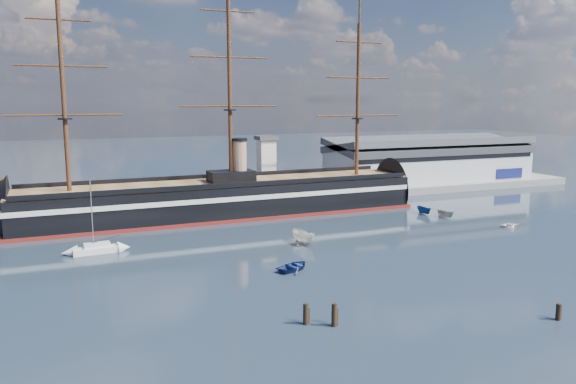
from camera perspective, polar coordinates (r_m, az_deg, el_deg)
name	(u,v)px	position (r m, az deg, el deg)	size (l,w,h in m)	color
ground	(309,230)	(113.26, 2.14, -3.91)	(600.00, 600.00, 0.00)	#1E2C3A
quay	(287,198)	(149.54, -0.06, -0.65)	(180.00, 18.00, 2.00)	slate
warehouse	(429,160)	(175.39, 14.13, 3.18)	(63.00, 21.00, 11.60)	#B7BABC
quay_tower	(266,164)	(142.87, -2.21, 2.83)	(5.00, 5.00, 15.00)	silver
warship	(215,199)	(126.39, -7.38, -0.72)	(113.01, 17.78, 53.94)	black
sailboat	(97,248)	(101.94, -18.83, -5.45)	(8.11, 2.91, 12.74)	white
motorboat_a	(304,244)	(102.64, 1.60, -5.31)	(7.56, 2.77, 3.02)	silver
motorboat_b	(294,270)	(87.45, 0.63, -7.92)	(3.72, 1.49, 1.73)	navy
motorboat_c	(445,218)	(130.04, 15.69, -2.52)	(5.07, 1.86, 2.03)	gray
motorboat_e	(511,227)	(124.82, 21.76, -3.34)	(2.71, 1.09, 1.27)	white
motorboat_f	(424,214)	(132.90, 13.66, -2.19)	(5.40, 1.98, 2.16)	navy
piling_near_left	(334,326)	(67.09, 4.70, -13.45)	(0.64, 0.64, 3.49)	black
piling_near_mid	(558,320)	(75.80, 25.73, -11.64)	(0.64, 0.64, 2.76)	black
piling_extra	(306,324)	(67.44, 1.81, -13.30)	(0.64, 0.64, 3.28)	black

